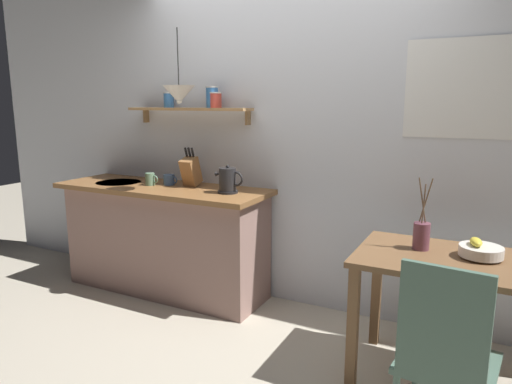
% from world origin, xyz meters
% --- Properties ---
extents(ground_plane, '(14.00, 14.00, 0.00)m').
position_xyz_m(ground_plane, '(0.00, 0.00, 0.00)').
color(ground_plane, '#BCB29E').
extents(back_wall, '(6.80, 0.11, 2.70)m').
position_xyz_m(back_wall, '(0.20, 0.65, 1.35)').
color(back_wall, silver).
rests_on(back_wall, ground_plane).
extents(kitchen_counter, '(1.83, 0.63, 0.91)m').
position_xyz_m(kitchen_counter, '(-1.00, 0.32, 0.46)').
color(kitchen_counter, gray).
rests_on(kitchen_counter, ground_plane).
extents(wall_shelf, '(1.12, 0.20, 0.30)m').
position_xyz_m(wall_shelf, '(-0.79, 0.49, 1.57)').
color(wall_shelf, tan).
extents(dining_table, '(0.97, 0.68, 0.76)m').
position_xyz_m(dining_table, '(1.23, -0.05, 0.63)').
color(dining_table, brown).
rests_on(dining_table, ground_plane).
extents(dining_chair_near, '(0.45, 0.46, 0.95)m').
position_xyz_m(dining_chair_near, '(1.29, -0.67, 0.52)').
color(dining_chair_near, '#4C6B5B').
rests_on(dining_chair_near, ground_plane).
extents(fruit_bowl, '(0.23, 0.23, 0.11)m').
position_xyz_m(fruit_bowl, '(1.38, 0.01, 0.80)').
color(fruit_bowl, silver).
rests_on(fruit_bowl, dining_table).
extents(twig_vase, '(0.09, 0.09, 0.42)m').
position_xyz_m(twig_vase, '(1.08, 0.03, 0.84)').
color(twig_vase, brown).
rests_on(twig_vase, dining_table).
extents(electric_kettle, '(0.24, 0.15, 0.22)m').
position_xyz_m(electric_kettle, '(-0.36, 0.30, 1.01)').
color(electric_kettle, black).
rests_on(electric_kettle, kitchen_counter).
extents(knife_block, '(0.12, 0.18, 0.32)m').
position_xyz_m(knife_block, '(-0.77, 0.40, 1.04)').
color(knife_block, '#9E6B3D').
rests_on(knife_block, kitchen_counter).
extents(coffee_mug_by_sink, '(0.12, 0.08, 0.10)m').
position_xyz_m(coffee_mug_by_sink, '(-1.10, 0.29, 0.96)').
color(coffee_mug_by_sink, slate).
rests_on(coffee_mug_by_sink, kitchen_counter).
extents(coffee_mug_spare, '(0.13, 0.09, 0.09)m').
position_xyz_m(coffee_mug_spare, '(-0.97, 0.37, 0.96)').
color(coffee_mug_spare, '#3D5B89').
rests_on(coffee_mug_spare, kitchen_counter).
extents(pendant_lamp, '(0.24, 0.24, 0.54)m').
position_xyz_m(pendant_lamp, '(-0.69, 0.16, 1.64)').
color(pendant_lamp, black).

